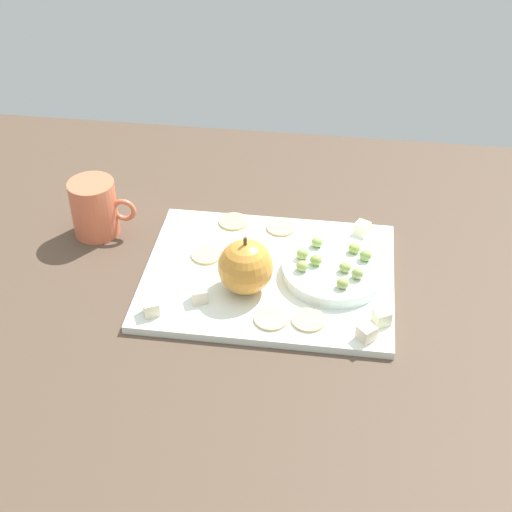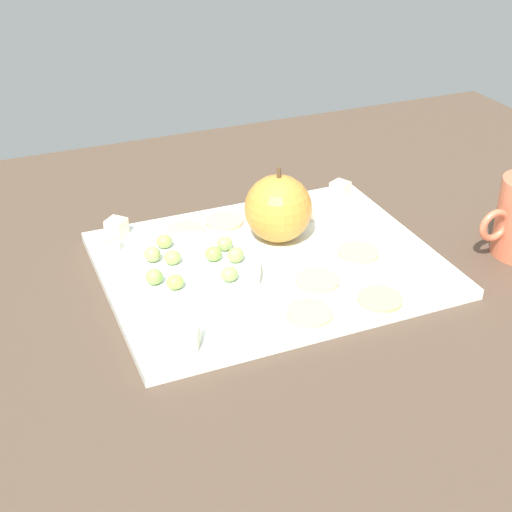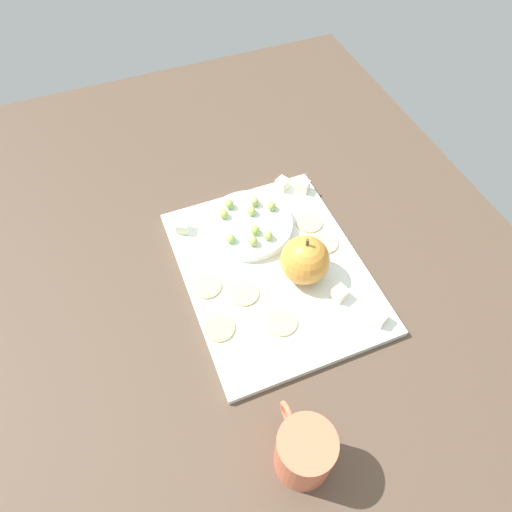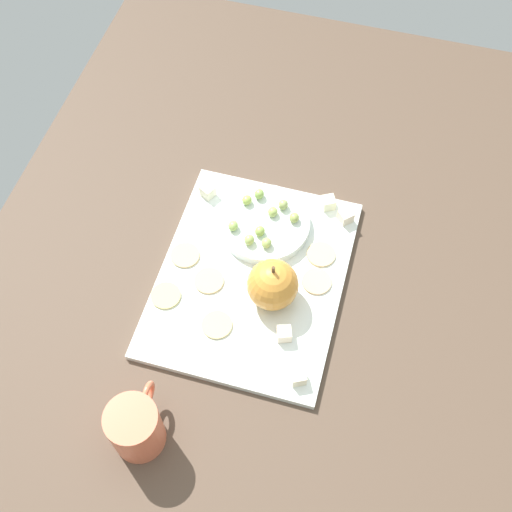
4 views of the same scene
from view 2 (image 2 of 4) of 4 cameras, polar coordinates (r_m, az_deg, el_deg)
table at (r=82.79cm, az=0.20°, el=-2.85°), size 127.47×90.00×4.88cm
platter at (r=82.12cm, az=1.06°, el=-0.64°), size 36.93×29.04×1.21cm
serving_dish at (r=77.69cm, az=-5.13°, el=-1.46°), size 15.22×15.22×1.80cm
apple_whole at (r=84.21cm, az=1.76°, el=3.76°), size 7.97×7.97×7.97cm
apple_stem at (r=82.24cm, az=1.82°, el=6.61°), size 0.50×0.50×1.20cm
cheese_cube_0 at (r=68.29cm, az=-5.39°, el=-6.38°), size 2.86×2.86×2.12cm
cheese_cube_1 at (r=90.73cm, az=4.36°, el=3.70°), size 2.72×2.72×2.12cm
cheese_cube_2 at (r=96.22cm, az=6.65°, el=5.22°), size 2.84×2.84×2.12cm
cheese_cube_3 at (r=87.78cm, az=-10.94°, el=2.21°), size 3.00×3.00×2.12cm
cheese_cube_4 at (r=84.54cm, az=-11.73°, el=0.95°), size 2.87×2.87×2.12cm
cracker_0 at (r=72.81cm, az=4.26°, el=-4.52°), size 4.74×4.74×0.40cm
cracker_1 at (r=77.99cm, az=4.87°, el=-1.92°), size 4.74×4.74×0.40cm
cracker_2 at (r=87.75cm, az=-5.55°, el=2.01°), size 4.74×4.74×0.40cm
cracker_3 at (r=83.62cm, az=8.07°, el=0.29°), size 4.74×4.74×0.40cm
cracker_4 at (r=89.59cm, az=-2.38°, el=2.78°), size 4.74×4.74×0.40cm
cracker_5 at (r=75.80cm, az=9.78°, el=-3.36°), size 4.74×4.74×0.40cm
grape_0 at (r=78.33cm, az=-8.18°, el=0.12°), size 1.81×1.63×1.71cm
grape_1 at (r=80.81cm, az=-7.26°, el=1.14°), size 1.81×1.63×1.54cm
grape_2 at (r=74.30cm, az=-2.10°, el=-1.44°), size 1.81×1.63×1.57cm
grape_3 at (r=74.45cm, az=-8.04°, el=-1.64°), size 1.81×1.63×1.68cm
grape_4 at (r=77.66cm, az=-6.61°, el=-0.12°), size 1.81×1.63×1.55cm
grape_5 at (r=73.47cm, az=-6.39°, el=-2.06°), size 1.81×1.63×1.54cm
grape_6 at (r=79.74cm, az=-2.50°, el=0.98°), size 1.81×1.63×1.61cm
grape_7 at (r=78.03cm, az=-3.43°, el=0.24°), size 1.81×1.63×1.62cm
grape_8 at (r=77.48cm, az=-1.62°, el=0.08°), size 1.81×1.63×1.69cm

